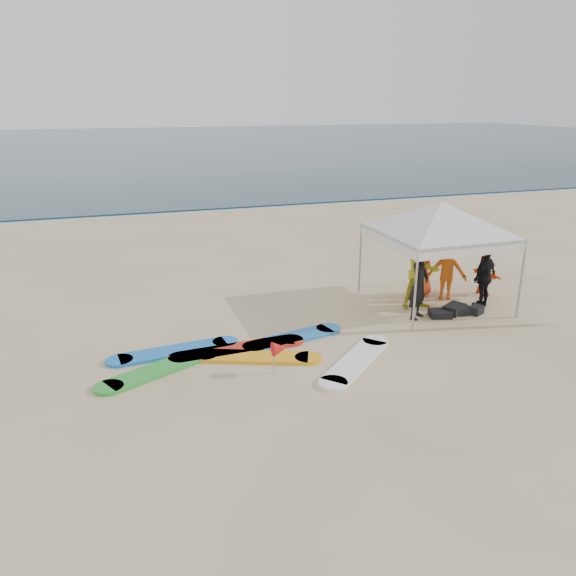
% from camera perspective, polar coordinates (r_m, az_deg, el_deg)
% --- Properties ---
extents(ground, '(120.00, 120.00, 0.00)m').
position_cam_1_polar(ground, '(9.99, 5.87, -10.99)').
color(ground, beige).
rests_on(ground, ground).
extents(ocean, '(160.00, 84.00, 0.08)m').
position_cam_1_polar(ocean, '(68.17, -15.60, 13.82)').
color(ocean, '#0C2633').
rests_on(ocean, ground).
extents(shoreline_foam, '(160.00, 1.20, 0.01)m').
position_cam_1_polar(shoreline_foam, '(26.80, -10.19, 7.73)').
color(shoreline_foam, silver).
rests_on(shoreline_foam, ground).
extents(person_black_a, '(0.73, 0.69, 1.68)m').
position_cam_1_polar(person_black_a, '(13.41, 13.17, 0.40)').
color(person_black_a, black).
rests_on(person_black_a, ground).
extents(person_yellow, '(0.94, 0.76, 1.81)m').
position_cam_1_polar(person_yellow, '(14.08, 13.46, 1.50)').
color(person_yellow, gold).
rests_on(person_yellow, ground).
extents(person_orange_a, '(1.17, 1.03, 1.58)m').
position_cam_1_polar(person_orange_a, '(14.93, 15.85, 1.81)').
color(person_orange_a, '#CA5311').
rests_on(person_orange_a, ground).
extents(person_black_b, '(0.99, 0.72, 1.55)m').
position_cam_1_polar(person_black_b, '(14.64, 19.33, 1.08)').
color(person_black_b, black).
rests_on(person_black_b, ground).
extents(person_orange_b, '(0.91, 0.79, 1.57)m').
position_cam_1_polar(person_orange_b, '(15.03, 13.50, 2.10)').
color(person_orange_b, red).
rests_on(person_orange_b, ground).
extents(person_seated, '(0.43, 0.98, 1.02)m').
position_cam_1_polar(person_seated, '(15.65, 19.29, 1.16)').
color(person_seated, '#FF5116').
rests_on(person_seated, ground).
extents(canopy_tent, '(3.96, 3.96, 2.99)m').
position_cam_1_polar(canopy_tent, '(14.01, 15.34, 8.43)').
color(canopy_tent, '#A5A5A8').
rests_on(canopy_tent, ground).
extents(marker_pennant, '(0.28, 0.28, 0.64)m').
position_cam_1_polar(marker_pennant, '(10.55, -0.85, -6.17)').
color(marker_pennant, '#A5A5A8').
rests_on(marker_pennant, ground).
extents(gear_pile, '(1.44, 0.69, 0.22)m').
position_cam_1_polar(gear_pile, '(14.09, 16.65, -2.23)').
color(gear_pile, black).
rests_on(gear_pile, ground).
extents(surfboard_spread, '(5.75, 2.86, 0.07)m').
position_cam_1_polar(surfboard_spread, '(11.45, -4.27, -6.70)').
color(surfboard_spread, blue).
rests_on(surfboard_spread, ground).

